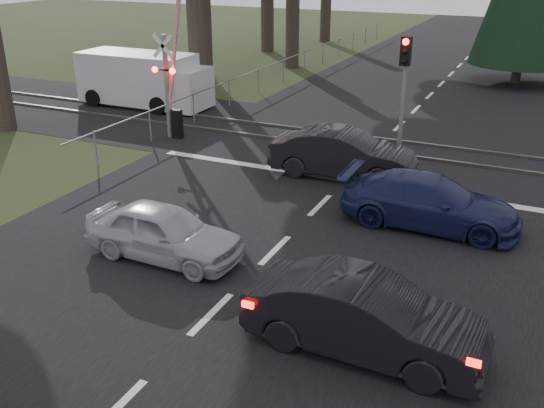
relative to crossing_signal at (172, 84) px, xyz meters
The scene contains 14 objects.
ground 12.37m from the crossing_signal, 53.38° to the right, with size 120.00×120.00×0.00m, color #313E1C.
road 7.56m from the crossing_signal, ahead, with size 14.00×100.00×0.01m, color black.
rail_corridor 7.88m from the crossing_signal, 16.92° to the left, with size 120.00×8.00×0.01m, color black.
stop_line 7.72m from the crossing_signal, 12.30° to the right, with size 13.00×0.35×0.00m, color silver.
rail_near 7.68m from the crossing_signal, 11.00° to the left, with size 120.00×0.12×0.10m, color #59544C.
rail_far 8.13m from the crossing_signal, 22.50° to the left, with size 120.00×0.12×0.10m, color #59544C.
crossing_signal is the anchor object (origin of this frame).
traffic_signal_center 8.36m from the crossing_signal, ahead, with size 0.32×0.48×4.10m.
fence_left 12.89m from the crossing_signal, 92.37° to the left, with size 0.10×36.00×1.20m, color slate, non-canonical shape.
dark_hatchback 14.19m from the crossing_signal, 43.06° to the right, with size 1.48×4.24×1.40m, color black.
silver_car 9.73m from the crossing_signal, 57.95° to the right, with size 1.51×3.75×1.28m, color #A8A9B0.
blue_sedan 11.05m from the crossing_signal, 20.49° to the right, with size 1.84×4.53×1.32m, color #161D43.
dark_car_far 7.31m from the crossing_signal, 10.31° to the right, with size 1.56×4.47×1.47m, color black.
white_van 5.45m from the crossing_signal, 136.32° to the left, with size 6.00×2.36×2.34m.
Camera 1 is at (5.34, -8.64, 6.64)m, focal length 40.00 mm.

